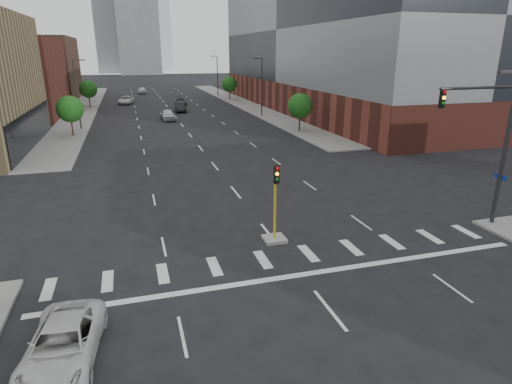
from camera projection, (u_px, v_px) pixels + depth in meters
name	position (u px, v px, depth m)	size (l,w,h in m)	color
ground	(354.00, 340.00, 15.67)	(400.00, 400.00, 0.00)	black
sidewalk_left_far	(84.00, 108.00, 78.99)	(5.00, 92.00, 0.15)	gray
sidewalk_right_far	(241.00, 103.00, 87.08)	(5.00, 92.00, 0.15)	gray
building_left_far_b	(24.00, 69.00, 90.01)	(20.00, 24.00, 13.00)	brown
building_right_main	(341.00, 46.00, 74.81)	(24.00, 70.00, 22.00)	brown
tower_mid	(137.00, 23.00, 190.92)	(18.00, 18.00, 44.00)	slate
median_traffic_signal	(275.00, 225.00, 23.53)	(1.20, 1.20, 4.40)	#999993
mast_arm_signal	(496.00, 133.00, 24.12)	(5.12, 0.90, 9.07)	#2D2D30
streetlight_right_a	(261.00, 85.00, 67.80)	(1.60, 0.22, 9.07)	#2D2D30
streetlight_right_b	(217.00, 74.00, 99.67)	(1.60, 0.22, 9.07)	#2D2D30
streetlight_left	(77.00, 92.00, 56.02)	(1.60, 0.22, 9.07)	#2D2D30
tree_left_near	(70.00, 109.00, 51.81)	(3.20, 3.20, 4.85)	#382619
tree_left_far	(88.00, 89.00, 79.13)	(3.20, 3.20, 4.85)	#382619
tree_right_near	(300.00, 106.00, 54.80)	(3.20, 3.20, 4.85)	#382619
tree_right_far	(229.00, 84.00, 91.23)	(3.20, 3.20, 4.85)	#382619
car_near_left	(168.00, 115.00, 65.39)	(1.94, 4.81, 1.64)	silver
car_mid_right	(180.00, 107.00, 74.54)	(1.77, 5.07, 1.67)	black
car_far_left	(126.00, 100.00, 85.56)	(2.58, 5.59, 1.55)	silver
car_deep_right	(181.00, 102.00, 83.51)	(1.98, 4.87, 1.41)	black
car_distant	(142.00, 90.00, 106.24)	(1.93, 4.81, 1.64)	silver
parked_minivan	(63.00, 344.00, 14.38)	(2.25, 4.87, 1.35)	silver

